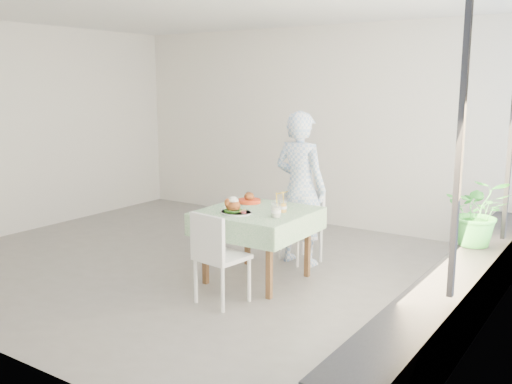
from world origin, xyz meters
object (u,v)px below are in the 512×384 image
Objects in this scene: diner at (300,188)px; main_dish at (235,208)px; cafe_table at (257,237)px; chair_near at (221,275)px; juice_cup_orange at (283,207)px; chair_far at (301,239)px; potted_plant at (479,212)px.

main_dish is (-0.18, -1.00, -0.06)m from diner.
cafe_table is at bearing 87.00° from diner.
chair_near is 0.50× the size of diner.
juice_cup_orange is (0.37, 0.31, 0.00)m from main_dish.
chair_near is at bearing -84.36° from cafe_table.
chair_far is at bearing 105.19° from juice_cup_orange.
chair_near is 1.33× the size of potted_plant.
cafe_table is 0.86m from chair_far.
diner reaches higher than potted_plant.
chair_far is 1.26× the size of potted_plant.
juice_cup_orange is at bearing 108.05° from diner.
diner is 5.20× the size of main_dish.
main_dish is at bearing -139.81° from juice_cup_orange.
main_dish is at bearing -112.39° from cafe_table.
juice_cup_orange is at bearing 75.75° from chair_near.
chair_far reaches higher than cafe_table.
potted_plant reaches higher than chair_far.
chair_far is 2.00m from potted_plant.
potted_plant is at bearing -176.62° from diner.
potted_plant is at bearing -1.55° from chair_far.
potted_plant is (1.71, 0.72, 0.03)m from juice_cup_orange.
main_dish is (-0.10, -0.25, 0.34)m from cafe_table.
cafe_table is 2.15m from potted_plant.
juice_cup_orange is 1.85m from potted_plant.
diner is (0.02, -0.08, 0.61)m from chair_far.
cafe_table is 1.22× the size of chair_near.
cafe_table is 1.28× the size of chair_far.
diner reaches higher than chair_near.
chair_far is 1.54m from chair_near.
diner is 6.88× the size of juice_cup_orange.
main_dish is at bearing -153.61° from potted_plant.
chair_far is 1.22m from main_dish.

